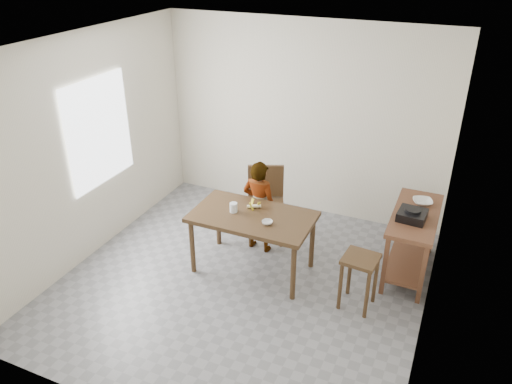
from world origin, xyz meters
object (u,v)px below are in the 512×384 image
at_px(dining_table, 253,242).
at_px(stool, 358,282).
at_px(prep_counter, 411,243).
at_px(dining_chair, 266,206).
at_px(child, 259,206).

xyz_separation_m(dining_table, stool, (1.31, -0.15, -0.06)).
xyz_separation_m(prep_counter, dining_chair, (-1.84, -0.00, 0.08)).
distance_m(child, dining_chair, 0.28).
bearing_deg(child, dining_table, 107.92).
xyz_separation_m(dining_table, child, (-0.11, 0.45, 0.23)).
height_order(prep_counter, child, child).
distance_m(prep_counter, stool, 0.95).
xyz_separation_m(child, dining_chair, (-0.01, 0.25, -0.12)).
xyz_separation_m(dining_table, prep_counter, (1.72, 0.70, 0.03)).
height_order(dining_table, dining_chair, dining_chair).
distance_m(dining_table, prep_counter, 1.86).
height_order(dining_table, prep_counter, prep_counter).
distance_m(dining_chair, stool, 1.67).
height_order(dining_chair, stool, dining_chair).
bearing_deg(stool, dining_chair, 149.22).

